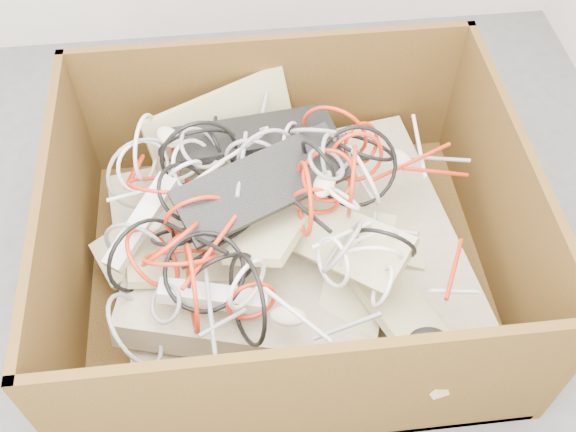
{
  "coord_description": "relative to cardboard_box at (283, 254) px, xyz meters",
  "views": [
    {
      "loc": [
        0.06,
        -0.95,
        1.82
      ],
      "look_at": [
        0.19,
        0.22,
        0.3
      ],
      "focal_mm": 41.57,
      "sensor_mm": 36.0,
      "label": 1
    }
  ],
  "objects": [
    {
      "name": "ground",
      "position": [
        -0.17,
        -0.2,
        -0.14
      ],
      "size": [
        3.0,
        3.0,
        0.0
      ],
      "primitive_type": "plane",
      "color": "#49494B",
      "rests_on": "ground"
    },
    {
      "name": "cardboard_box",
      "position": [
        0.0,
        0.0,
        0.0
      ],
      "size": [
        1.3,
        1.08,
        0.56
      ],
      "color": "#38210E",
      "rests_on": "ground"
    },
    {
      "name": "keyboard_pile",
      "position": [
        0.0,
        0.03,
        0.15
      ],
      "size": [
        1.07,
        1.1,
        0.39
      ],
      "color": "tan",
      "rests_on": "cardboard_box"
    },
    {
      "name": "mice_scatter",
      "position": [
        0.02,
        -0.05,
        0.22
      ],
      "size": [
        0.86,
        0.75,
        0.2
      ],
      "color": "beige",
      "rests_on": "keyboard_pile"
    },
    {
      "name": "power_strip_left",
      "position": [
        -0.39,
        -0.0,
        0.23
      ],
      "size": [
        0.21,
        0.28,
        0.12
      ],
      "primitive_type": "cube",
      "rotation": [
        0.14,
        -0.26,
        0.96
      ],
      "color": "silver",
      "rests_on": "keyboard_pile"
    },
    {
      "name": "power_strip_right",
      "position": [
        -0.21,
        -0.24,
        0.19
      ],
      "size": [
        0.29,
        0.1,
        0.09
      ],
      "primitive_type": "cube",
      "rotation": [
        -0.1,
        0.17,
        -0.15
      ],
      "color": "silver",
      "rests_on": "keyboard_pile"
    },
    {
      "name": "vga_plug",
      "position": [
        0.29,
        -0.13,
        0.22
      ],
      "size": [
        0.06,
        0.05,
        0.03
      ],
      "primitive_type": "cube",
      "rotation": [
        0.09,
        0.14,
        -0.34
      ],
      "color": "#0D2BCC",
      "rests_on": "keyboard_pile"
    },
    {
      "name": "cable_tangle",
      "position": [
        -0.1,
        0.01,
        0.25
      ],
      "size": [
        1.14,
        0.94,
        0.44
      ],
      "color": "red",
      "rests_on": "keyboard_pile"
    }
  ]
}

